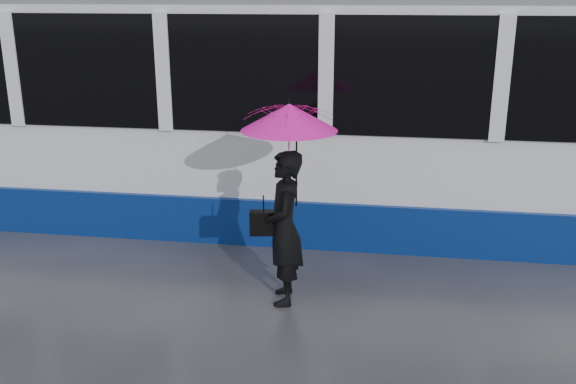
# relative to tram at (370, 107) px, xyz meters

# --- Properties ---
(ground) EXTENTS (90.00, 90.00, 0.00)m
(ground) POSITION_rel_tram_xyz_m (-1.48, -2.50, -1.64)
(ground) COLOR #2C2C31
(ground) RESTS_ON ground
(rails) EXTENTS (34.00, 1.51, 0.02)m
(rails) POSITION_rel_tram_xyz_m (-1.48, -0.00, -1.63)
(rails) COLOR #3F3D38
(rails) RESTS_ON ground
(tram) EXTENTS (26.00, 2.56, 3.35)m
(tram) POSITION_rel_tram_xyz_m (0.00, 0.00, 0.00)
(tram) COLOR white
(tram) RESTS_ON ground
(woman) EXTENTS (0.49, 0.66, 1.64)m
(woman) POSITION_rel_tram_xyz_m (-0.76, -2.70, -0.82)
(woman) COLOR black
(woman) RESTS_ON ground
(umbrella) EXTENTS (1.11, 1.11, 1.10)m
(umbrella) POSITION_rel_tram_xyz_m (-0.71, -2.70, 0.16)
(umbrella) COLOR #FD159C
(umbrella) RESTS_ON ground
(handbag) EXTENTS (0.31, 0.17, 0.43)m
(handbag) POSITION_rel_tram_xyz_m (-0.98, -2.68, -0.78)
(handbag) COLOR black
(handbag) RESTS_ON ground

